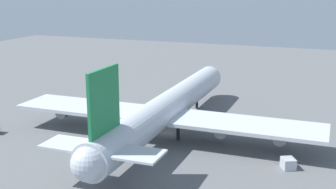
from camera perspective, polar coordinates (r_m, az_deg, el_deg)
ground_plane at (r=95.60m, az=0.00°, el=-4.97°), size 282.05×282.05×0.00m
cargo_airplane at (r=93.51m, az=-0.09°, el=-1.78°), size 70.51×65.00×19.00m
cargo_container_fore at (r=80.58m, az=15.21°, el=-8.55°), size 3.23×3.04×1.86m
safety_cone_nose at (r=123.51m, az=6.84°, el=-0.44°), size 0.53×0.53×0.75m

